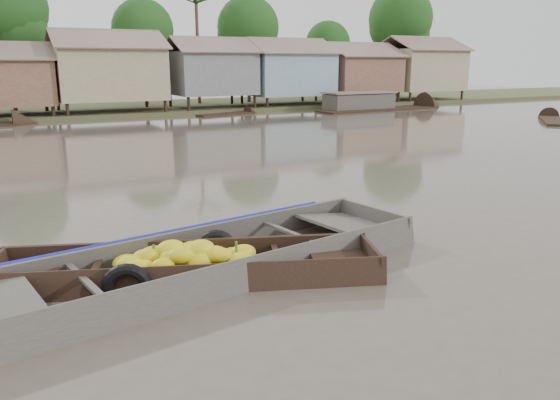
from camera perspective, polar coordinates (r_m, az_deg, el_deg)
name	(u,v)px	position (r m, az deg, el deg)	size (l,w,h in m)	color
ground	(308,267)	(9.29, 2.93, -7.02)	(120.00, 120.00, 0.00)	#524A3F
riverbank	(109,66)	(40.01, -17.42, 13.18)	(120.00, 12.47, 10.22)	#384723
banana_boat	(184,267)	(8.91, -10.04, -6.89)	(6.23, 3.50, 0.83)	black
viewer_boat	(205,270)	(9.06, -7.82, -7.22)	(8.23, 3.35, 0.64)	#3C3833
distant_boats	(291,112)	(36.20, 1.12, 9.21)	(48.85, 15.88, 1.38)	black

